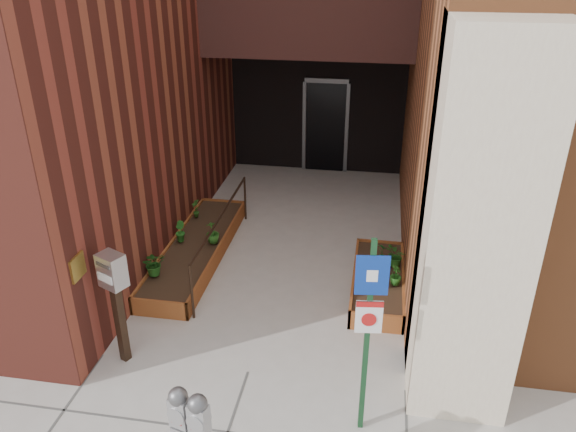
% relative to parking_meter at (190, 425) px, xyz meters
% --- Properties ---
extents(ground, '(80.00, 80.00, 0.00)m').
position_rel_parking_meter_xyz_m(ground, '(-0.03, 2.11, -1.27)').
color(ground, '#9E9991').
rests_on(ground, ground).
extents(planter_left, '(0.90, 3.60, 0.30)m').
position_rel_parking_meter_xyz_m(planter_left, '(-1.58, 4.81, -1.14)').
color(planter_left, brown).
rests_on(planter_left, ground).
extents(planter_right, '(0.80, 2.20, 0.30)m').
position_rel_parking_meter_xyz_m(planter_right, '(1.57, 4.31, -1.14)').
color(planter_right, brown).
rests_on(planter_right, ground).
extents(handrail, '(0.04, 3.34, 0.90)m').
position_rel_parking_meter_xyz_m(handrail, '(-1.08, 4.76, -0.53)').
color(handrail, black).
rests_on(handrail, ground).
extents(parking_meter, '(0.38, 0.22, 1.65)m').
position_rel_parking_meter_xyz_m(parking_meter, '(0.00, 0.00, 0.00)').
color(parking_meter, '#9C9C9E').
rests_on(parking_meter, ground).
extents(sign_post, '(0.33, 0.10, 2.44)m').
position_rel_parking_meter_xyz_m(sign_post, '(1.45, 1.43, 0.23)').
color(sign_post, '#163E21').
rests_on(sign_post, ground).
extents(payment_dropbox, '(0.39, 0.34, 1.60)m').
position_rel_parking_meter_xyz_m(payment_dropbox, '(-1.69, 2.09, -0.12)').
color(payment_dropbox, black).
rests_on(payment_dropbox, ground).
extents(shrub_left_a, '(0.48, 0.48, 0.39)m').
position_rel_parking_meter_xyz_m(shrub_left_a, '(-1.88, 3.70, -0.78)').
color(shrub_left_a, '#1C5017').
rests_on(shrub_left_a, planter_left).
extents(shrub_left_b, '(0.28, 0.28, 0.36)m').
position_rel_parking_meter_xyz_m(shrub_left_b, '(-1.86, 4.82, -0.79)').
color(shrub_left_b, '#20631C').
rests_on(shrub_left_b, planter_left).
extents(shrub_left_c, '(0.31, 0.31, 0.40)m').
position_rel_parking_meter_xyz_m(shrub_left_c, '(-1.28, 4.85, -0.77)').
color(shrub_left_c, '#225618').
rests_on(shrub_left_c, planter_left).
extents(shrub_left_d, '(0.25, 0.25, 0.35)m').
position_rel_parking_meter_xyz_m(shrub_left_d, '(-1.88, 5.77, -0.80)').
color(shrub_left_d, '#235317').
rests_on(shrub_left_d, planter_left).
extents(shrub_right_a, '(0.21, 0.21, 0.32)m').
position_rel_parking_meter_xyz_m(shrub_right_a, '(1.82, 4.04, -0.81)').
color(shrub_right_a, '#1D5518').
rests_on(shrub_right_a, planter_right).
extents(shrub_right_b, '(0.23, 0.23, 0.31)m').
position_rel_parking_meter_xyz_m(shrub_right_b, '(1.61, 4.71, -0.82)').
color(shrub_right_b, '#18551A').
rests_on(shrub_right_b, planter_right).
extents(shrub_right_c, '(0.41, 0.41, 0.35)m').
position_rel_parking_meter_xyz_m(shrub_right_c, '(1.82, 4.58, -0.80)').
color(shrub_right_c, '#225F1B').
rests_on(shrub_right_c, planter_right).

